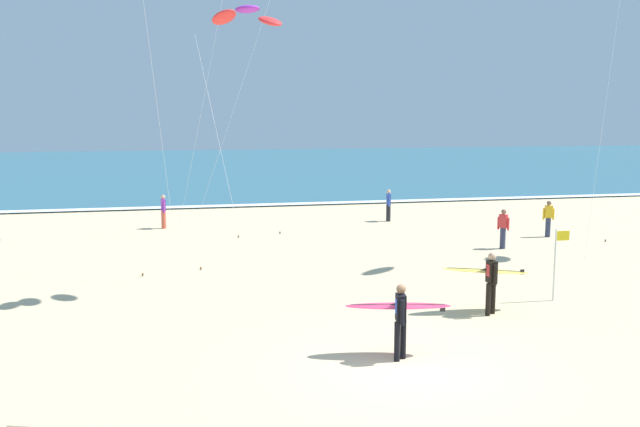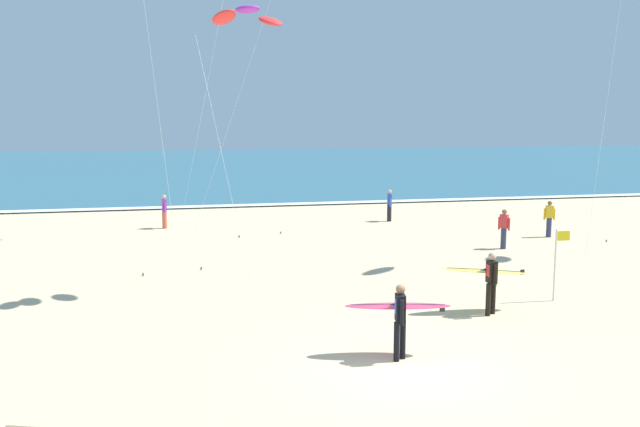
# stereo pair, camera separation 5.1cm
# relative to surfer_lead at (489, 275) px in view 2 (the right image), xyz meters

# --- Properties ---
(ground_plane) EXTENTS (160.00, 160.00, 0.00)m
(ground_plane) POSITION_rel_surfer_lead_xyz_m (-3.44, -3.34, -1.05)
(ground_plane) COLOR #D1BA8E
(ocean_water) EXTENTS (160.00, 60.00, 0.08)m
(ocean_water) POSITION_rel_surfer_lead_xyz_m (-3.44, 52.43, -1.01)
(ocean_water) COLOR #2D6075
(ocean_water) RESTS_ON ground
(shoreline_foam) EXTENTS (160.00, 0.97, 0.01)m
(shoreline_foam) POSITION_rel_surfer_lead_xyz_m (-3.44, 22.73, -0.96)
(shoreline_foam) COLOR white
(shoreline_foam) RESTS_ON ocean_water
(surfer_lead) EXTENTS (2.53, 0.92, 1.71)m
(surfer_lead) POSITION_rel_surfer_lead_xyz_m (0.00, 0.00, 0.00)
(surfer_lead) COLOR black
(surfer_lead) RESTS_ON ground
(surfer_trailing) EXTENTS (2.44, 1.09, 1.71)m
(surfer_trailing) POSITION_rel_surfer_lead_xyz_m (-3.45, -2.78, 0.00)
(surfer_trailing) COLOR black
(surfer_trailing) RESTS_ON ground
(kite_arc_violet_distant) EXTENTS (2.57, 4.21, 8.42)m
(kite_arc_violet_distant) POSITION_rel_surfer_lead_xyz_m (-6.04, 3.52, 7.06)
(kite_arc_violet_distant) COLOR red
(kite_arc_violet_distant) RESTS_ON ground
(bystander_red_top) EXTENTS (0.35, 0.40, 1.59)m
(bystander_red_top) POSITION_rel_surfer_lead_xyz_m (4.53, 8.17, -0.24)
(bystander_red_top) COLOR #2D334C
(bystander_red_top) RESTS_ON ground
(bystander_blue_top) EXTENTS (0.22, 0.50, 1.59)m
(bystander_blue_top) POSITION_rel_surfer_lead_xyz_m (2.18, 15.83, -0.24)
(bystander_blue_top) COLOR black
(bystander_blue_top) RESTS_ON ground
(bystander_purple_top) EXTENTS (0.23, 0.49, 1.59)m
(bystander_purple_top) POSITION_rel_surfer_lead_xyz_m (-8.76, 15.93, -0.24)
(bystander_purple_top) COLOR #D8593F
(bystander_purple_top) RESTS_ON ground
(bystander_yellow_top) EXTENTS (0.48, 0.26, 1.59)m
(bystander_yellow_top) POSITION_rel_surfer_lead_xyz_m (7.67, 10.18, -0.24)
(bystander_yellow_top) COLOR #2D334C
(bystander_yellow_top) RESTS_ON ground
(lifeguard_flag) EXTENTS (0.45, 0.05, 2.10)m
(lifeguard_flag) POSITION_rel_surfer_lead_xyz_m (2.45, 0.74, 0.22)
(lifeguard_flag) COLOR silver
(lifeguard_flag) RESTS_ON ground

